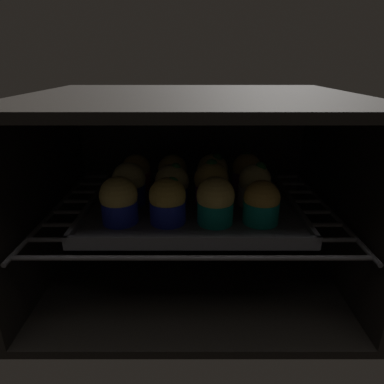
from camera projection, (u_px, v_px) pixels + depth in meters
The scene contains 15 objects.
oven_cavity at pixel (192, 183), 70.28cm from camera, with size 59.00×47.00×37.00cm.
oven_rack at pixel (192, 206), 67.55cm from camera, with size 54.80×42.00×0.80cm.
baking_tray at pixel (192, 206), 65.31cm from camera, with size 39.14×31.18×2.20cm.
muffin_row0_col0 at pixel (119, 201), 56.16cm from camera, with size 6.39×6.39×8.09cm.
muffin_row0_col1 at pixel (168, 201), 56.19cm from camera, with size 6.21×6.21×7.92cm.
muffin_row0_col2 at pixel (216, 201), 55.96cm from camera, with size 6.38×6.38×8.10cm.
muffin_row0_col3 at pixel (262, 203), 56.32cm from camera, with size 6.10×6.10×7.44cm.
muffin_row1_col0 at pixel (129, 184), 63.76cm from camera, with size 6.32×6.32×8.09cm.
muffin_row1_col1 at pixel (172, 185), 64.11cm from camera, with size 6.53×6.53×8.03cm.
muffin_row1_col2 at pixel (211, 183), 63.72cm from camera, with size 6.57×6.57×8.83cm.
muffin_row1_col3 at pixel (255, 185), 63.49cm from camera, with size 6.09×6.09×8.39cm.
muffin_row2_col0 at pixel (136, 173), 71.30cm from camera, with size 6.09×6.09×7.57cm.
muffin_row2_col1 at pixel (172, 173), 71.47cm from camera, with size 6.21×6.21×7.41cm.
muffin_row2_col2 at pixel (212, 173), 70.91cm from camera, with size 6.52×6.52×8.03cm.
muffin_row2_col3 at pixel (246, 172), 71.44cm from camera, with size 6.09×6.09×7.87cm.
Camera 1 is at (-0.16, -39.91, 40.77)cm, focal length 31.45 mm.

